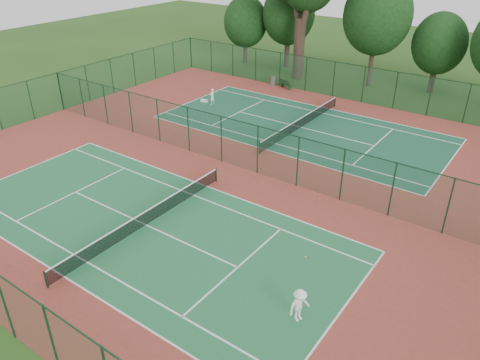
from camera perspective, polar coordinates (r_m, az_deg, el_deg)
name	(u,v)px	position (r m, az deg, el deg)	size (l,w,h in m)	color
ground	(239,167)	(32.99, -0.11, 1.60)	(120.00, 120.00, 0.00)	#274C17
red_pad	(239,167)	(32.98, -0.11, 1.60)	(40.00, 36.00, 0.01)	maroon
court_near	(147,225)	(27.20, -11.32, -5.42)	(23.77, 10.97, 0.01)	#216B3D
court_far	(301,127)	(39.97, 7.50, 6.37)	(23.77, 10.97, 0.01)	#1B553B
fence_north	(348,82)	(47.12, 13.07, 11.60)	(40.00, 0.09, 3.50)	#184930
fence_west	(60,91)	(46.11, -21.05, 10.06)	(0.09, 36.00, 3.50)	#17462D
fence_divider	(239,144)	(32.22, -0.12, 4.39)	(40.00, 0.09, 3.50)	#164428
tennis_net_near	(146,217)	(26.91, -11.43, -4.49)	(0.10, 12.90, 0.97)	#12331E
tennis_net_far	(302,122)	(39.77, 7.55, 7.08)	(0.10, 12.90, 0.97)	#123218
player_near	(299,305)	(20.68, 7.26, -14.92)	(1.04, 0.60, 1.62)	white
player_far	(212,97)	(44.85, -3.42, 10.11)	(0.56, 0.37, 1.53)	white
trash_bin	(273,81)	(50.73, 4.05, 11.97)	(0.55, 0.55, 0.99)	slate
bench	(286,84)	(49.77, 5.57, 11.56)	(1.55, 0.91, 0.92)	black
kit_bag	(204,101)	(45.74, -4.37, 9.61)	(0.71, 0.27, 0.27)	white
stray_ball_a	(262,182)	(30.99, 2.71, -0.25)	(0.07, 0.07, 0.07)	yellow
stray_ball_b	(320,198)	(29.54, 9.69, -2.23)	(0.06, 0.06, 0.06)	yellow
stray_ball_c	(195,155)	(34.80, -5.48, 3.06)	(0.07, 0.07, 0.07)	#D5F238
evergreen_row	(375,85)	(53.05, 16.16, 11.11)	(39.00, 5.00, 12.00)	black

